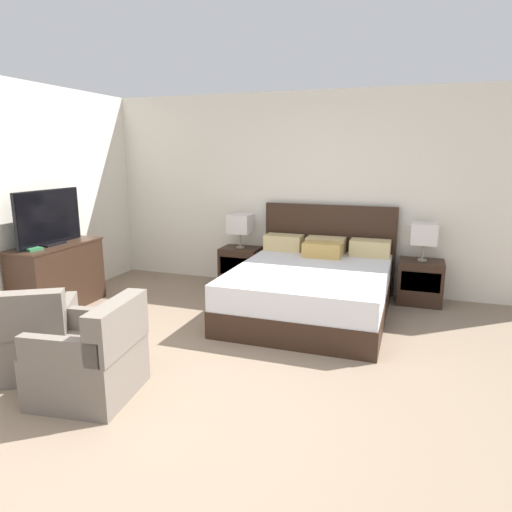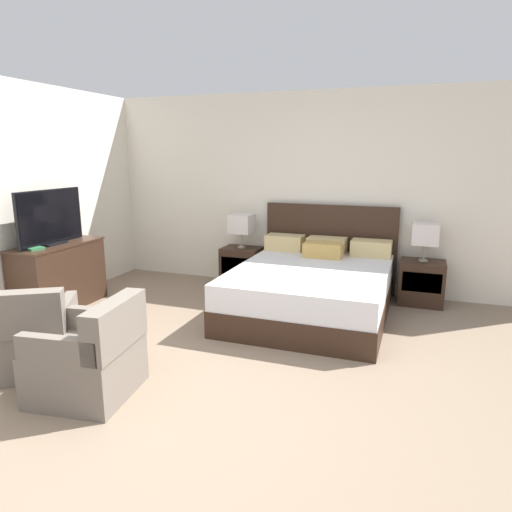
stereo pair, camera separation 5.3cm
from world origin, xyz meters
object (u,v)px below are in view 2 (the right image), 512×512
bed (313,287)px  table_lamp_left (242,224)px  nightstand_right (421,283)px  tv (50,218)px  armchair_by_window (30,339)px  dresser (59,275)px  table_lamp_right (425,234)px  armchair_companion (91,359)px  book_red_cover (32,248)px  nightstand_left (242,267)px

bed → table_lamp_left: (-1.17, 0.76, 0.56)m
nightstand_right → tv: bearing=-157.8°
armchair_by_window → dresser: bearing=124.5°
table_lamp_left → table_lamp_right: (2.35, 0.00, 0.00)m
bed → dresser: size_ratio=1.85×
nightstand_right → table_lamp_left: bearing=180.0°
dresser → armchair_companion: size_ratio=1.47×
book_red_cover → armchair_companion: 2.15m
armchair_companion → dresser: bearing=138.0°
nightstand_left → table_lamp_left: bearing=90.0°
nightstand_left → armchair_companion: 3.13m
armchair_by_window → table_lamp_right: bearing=44.1°
bed → tv: (-2.85, -0.88, 0.78)m
nightstand_right → tv: (-4.03, -1.65, 0.81)m
dresser → armchair_companion: dresser is taller
nightstand_right → table_lamp_right: 0.60m
table_lamp_left → dresser: 2.37m
bed → table_lamp_right: 1.51m
table_lamp_right → armchair_by_window: table_lamp_right is taller
bed → tv: bearing=-162.8°
table_lamp_left → book_red_cover: bearing=-131.2°
nightstand_left → dresser: dresser is taller
nightstand_left → armchair_by_window: (-0.73, -2.98, 0.02)m
nightstand_right → dresser: size_ratio=0.48×
table_lamp_left → armchair_companion: bearing=-89.7°
table_lamp_left → armchair_by_window: size_ratio=0.48×
nightstand_right → armchair_companion: (-2.33, -3.13, 0.02)m
dresser → armchair_by_window: dresser is taller
table_lamp_right → armchair_companion: 3.94m
bed → armchair_companion: 2.63m
table_lamp_right → armchair_companion: bearing=-126.7°
nightstand_right → dresser: bearing=-158.4°
nightstand_right → armchair_companion: armchair_companion is taller
tv → armchair_by_window: 1.82m
bed → tv: 3.09m
tv → armchair_companion: size_ratio=1.22×
tv → armchair_companion: bearing=-41.1°
tv → armchair_by_window: (0.95, -1.33, -0.80)m
table_lamp_left → armchair_by_window: (-0.73, -2.98, -0.58)m
dresser → tv: 0.68m
bed → book_red_cover: bed is taller
bed → armchair_companion: size_ratio=2.72×
bed → dresser: (-2.86, -0.83, 0.09)m
nightstand_left → tv: (-1.68, -1.65, 0.81)m
dresser → table_lamp_right: bearing=21.6°
table_lamp_right → book_red_cover: (-4.05, -1.94, -0.07)m
nightstand_right → armchair_companion: 3.90m
dresser → armchair_companion: 2.29m
nightstand_right → armchair_by_window: armchair_by_window is taller
nightstand_right → table_lamp_right: table_lamp_right is taller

